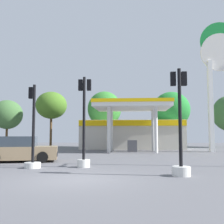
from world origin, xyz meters
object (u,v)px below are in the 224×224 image
(traffic_signal_2, at_px, (180,140))
(tree_3, at_px, (171,110))
(traffic_signal_1, at_px, (33,145))
(traffic_signal_3, at_px, (84,133))
(station_pole_sign, at_px, (221,69))
(tree_0, at_px, (7,115))
(tree_1, at_px, (51,105))
(car_0, at_px, (21,150))
(tree_2, at_px, (104,109))

(traffic_signal_2, distance_m, tree_3, 23.40)
(traffic_signal_1, distance_m, traffic_signal_3, 2.56)
(station_pole_sign, height_order, tree_0, station_pole_sign)
(traffic_signal_1, bearing_deg, tree_1, 104.67)
(tree_1, bearing_deg, traffic_signal_1, -75.33)
(traffic_signal_3, bearing_deg, tree_3, 70.18)
(car_0, height_order, traffic_signal_3, traffic_signal_3)
(car_0, height_order, tree_0, tree_0)
(tree_2, bearing_deg, station_pole_sign, -34.89)
(car_0, distance_m, tree_0, 22.69)
(station_pole_sign, height_order, traffic_signal_1, station_pole_sign)
(traffic_signal_2, relative_size, tree_0, 0.67)
(traffic_signal_2, bearing_deg, station_pole_sign, 66.40)
(station_pole_sign, xyz_separation_m, traffic_signal_2, (-6.67, -15.28, -6.50))
(tree_2, bearing_deg, traffic_signal_1, -93.65)
(station_pole_sign, relative_size, car_0, 2.76)
(traffic_signal_3, height_order, tree_3, tree_3)
(tree_0, relative_size, tree_3, 0.92)
(tree_1, bearing_deg, tree_0, 176.60)
(car_0, distance_m, tree_3, 21.80)
(traffic_signal_2, relative_size, tree_2, 0.60)
(tree_0, bearing_deg, traffic_signal_3, -56.85)
(tree_1, bearing_deg, car_0, -78.21)
(station_pole_sign, bearing_deg, traffic_signal_2, -113.60)
(tree_1, xyz_separation_m, tree_3, (15.68, -1.49, -0.84))
(traffic_signal_3, xyz_separation_m, tree_3, (7.36, 20.43, 3.00))
(station_pole_sign, height_order, car_0, station_pole_sign)
(traffic_signal_3, relative_size, tree_1, 0.62)
(traffic_signal_1, height_order, traffic_signal_3, traffic_signal_3)
(car_0, relative_size, tree_0, 0.71)
(station_pole_sign, xyz_separation_m, tree_2, (-12.06, 8.41, -2.97))
(traffic_signal_2, xyz_separation_m, traffic_signal_3, (-4.32, 2.53, 0.29))
(traffic_signal_3, xyz_separation_m, tree_1, (-8.31, 21.92, 3.84))
(station_pole_sign, bearing_deg, tree_2, 145.11)
(traffic_signal_1, distance_m, traffic_signal_2, 7.07)
(traffic_signal_1, relative_size, tree_3, 0.59)
(traffic_signal_1, xyz_separation_m, tree_3, (9.81, 20.92, 3.57))
(traffic_signal_1, height_order, traffic_signal_2, traffic_signal_2)
(station_pole_sign, distance_m, traffic_signal_1, 20.04)
(traffic_signal_2, height_order, tree_2, tree_2)
(tree_0, bearing_deg, traffic_signal_2, -52.75)
(tree_1, height_order, tree_2, tree_1)
(traffic_signal_3, bearing_deg, tree_1, 110.77)
(station_pole_sign, height_order, tree_3, station_pole_sign)
(tree_2, bearing_deg, tree_3, -4.89)
(traffic_signal_1, distance_m, tree_0, 26.00)
(traffic_signal_3, xyz_separation_m, tree_2, (-1.06, 21.15, 3.24))
(traffic_signal_1, bearing_deg, car_0, 121.65)
(station_pole_sign, bearing_deg, car_0, -145.87)
(traffic_signal_3, xyz_separation_m, tree_0, (-14.56, 22.29, 2.66))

